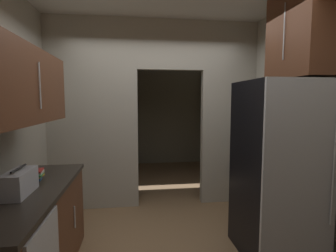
% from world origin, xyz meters
% --- Properties ---
extents(kitchen_partition, '(3.13, 0.12, 2.80)m').
position_xyz_m(kitchen_partition, '(-0.07, 1.43, 1.51)').
color(kitchen_partition, '#ADA899').
rests_on(kitchen_partition, ground).
extents(adjoining_room_shell, '(3.13, 2.76, 2.80)m').
position_xyz_m(adjoining_room_shell, '(0.00, 3.28, 1.40)').
color(adjoining_room_shell, gray).
rests_on(adjoining_room_shell, ground).
extents(refrigerator, '(0.71, 0.80, 1.81)m').
position_xyz_m(refrigerator, '(1.13, -0.04, 0.90)').
color(refrigerator, black).
rests_on(refrigerator, ground).
extents(lower_cabinet_run, '(0.66, 1.70, 0.88)m').
position_xyz_m(lower_cabinet_run, '(-1.24, -0.28, 0.44)').
color(lower_cabinet_run, brown).
rests_on(lower_cabinet_run, ground).
extents(upper_cabinet_counterside, '(0.36, 1.53, 0.61)m').
position_xyz_m(upper_cabinet_counterside, '(-1.24, -0.28, 1.73)').
color(upper_cabinet_counterside, brown).
extents(upper_cabinet_fridgeside, '(0.36, 0.78, 0.94)m').
position_xyz_m(upper_cabinet_fridgeside, '(1.39, 0.06, 2.31)').
color(upper_cabinet_fridgeside, brown).
extents(boombox, '(0.17, 0.36, 0.22)m').
position_xyz_m(boombox, '(-1.21, -0.38, 0.98)').
color(boombox, '#B2B2B7').
rests_on(boombox, lower_cabinet_run).
extents(book_stack, '(0.12, 0.17, 0.09)m').
position_xyz_m(book_stack, '(-1.22, 0.01, 0.93)').
color(book_stack, '#2D609E').
rests_on(book_stack, lower_cabinet_run).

